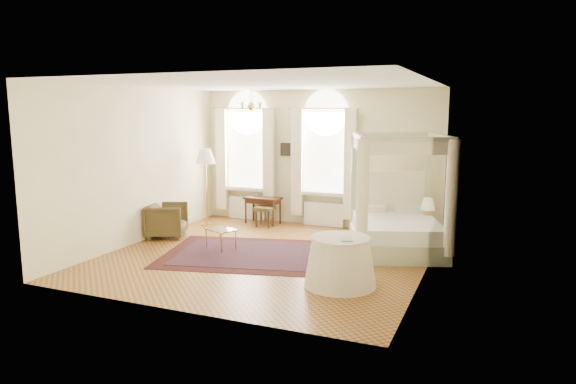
{
  "coord_description": "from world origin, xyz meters",
  "views": [
    {
      "loc": [
        4.11,
        -8.78,
        2.81
      ],
      "look_at": [
        0.29,
        0.4,
        1.22
      ],
      "focal_mm": 32.0,
      "sensor_mm": 36.0,
      "label": 1
    }
  ],
  "objects_px": {
    "canopy_bed": "(396,225)",
    "armchair": "(167,220)",
    "side_table": "(340,262)",
    "stool": "(265,210)",
    "coffee_table": "(221,231)",
    "writing_desk": "(263,201)",
    "nightstand": "(424,232)",
    "floor_lamp": "(205,160)"
  },
  "relations": [
    {
      "from": "writing_desk",
      "to": "side_table",
      "type": "distance_m",
      "value": 4.82
    },
    {
      "from": "coffee_table",
      "to": "side_table",
      "type": "bearing_deg",
      "value": -22.17
    },
    {
      "from": "coffee_table",
      "to": "floor_lamp",
      "type": "xyz_separation_m",
      "value": [
        -1.43,
        1.8,
        1.23
      ]
    },
    {
      "from": "nightstand",
      "to": "coffee_table",
      "type": "height_order",
      "value": "nightstand"
    },
    {
      "from": "floor_lamp",
      "to": "side_table",
      "type": "height_order",
      "value": "floor_lamp"
    },
    {
      "from": "stool",
      "to": "side_table",
      "type": "bearing_deg",
      "value": -49.07
    },
    {
      "from": "armchair",
      "to": "coffee_table",
      "type": "xyz_separation_m",
      "value": [
        1.63,
        -0.43,
        0.0
      ]
    },
    {
      "from": "armchair",
      "to": "floor_lamp",
      "type": "height_order",
      "value": "floor_lamp"
    },
    {
      "from": "nightstand",
      "to": "writing_desk",
      "type": "relative_size",
      "value": 0.59
    },
    {
      "from": "side_table",
      "to": "stool",
      "type": "bearing_deg",
      "value": 130.93
    },
    {
      "from": "canopy_bed",
      "to": "side_table",
      "type": "bearing_deg",
      "value": -100.47
    },
    {
      "from": "canopy_bed",
      "to": "writing_desk",
      "type": "bearing_deg",
      "value": 160.25
    },
    {
      "from": "nightstand",
      "to": "coffee_table",
      "type": "relative_size",
      "value": 0.74
    },
    {
      "from": "writing_desk",
      "to": "floor_lamp",
      "type": "height_order",
      "value": "floor_lamp"
    },
    {
      "from": "canopy_bed",
      "to": "writing_desk",
      "type": "height_order",
      "value": "canopy_bed"
    },
    {
      "from": "nightstand",
      "to": "coffee_table",
      "type": "distance_m",
      "value": 4.26
    },
    {
      "from": "writing_desk",
      "to": "armchair",
      "type": "height_order",
      "value": "armchair"
    },
    {
      "from": "armchair",
      "to": "floor_lamp",
      "type": "relative_size",
      "value": 0.44
    },
    {
      "from": "canopy_bed",
      "to": "armchair",
      "type": "distance_m",
      "value": 5.03
    },
    {
      "from": "armchair",
      "to": "canopy_bed",
      "type": "bearing_deg",
      "value": -103.41
    },
    {
      "from": "canopy_bed",
      "to": "nightstand",
      "type": "xyz_separation_m",
      "value": [
        0.44,
        0.76,
        -0.26
      ]
    },
    {
      "from": "coffee_table",
      "to": "side_table",
      "type": "distance_m",
      "value": 3.12
    },
    {
      "from": "canopy_bed",
      "to": "armchair",
      "type": "bearing_deg",
      "value": -171.0
    },
    {
      "from": "nightstand",
      "to": "side_table",
      "type": "distance_m",
      "value": 3.27
    },
    {
      "from": "floor_lamp",
      "to": "side_table",
      "type": "bearing_deg",
      "value": -34.53
    },
    {
      "from": "floor_lamp",
      "to": "side_table",
      "type": "relative_size",
      "value": 1.6
    },
    {
      "from": "writing_desk",
      "to": "side_table",
      "type": "xyz_separation_m",
      "value": [
        3.12,
        -3.67,
        -0.18
      ]
    },
    {
      "from": "writing_desk",
      "to": "coffee_table",
      "type": "height_order",
      "value": "writing_desk"
    },
    {
      "from": "stool",
      "to": "coffee_table",
      "type": "xyz_separation_m",
      "value": [
        0.05,
        -2.22,
        -0.02
      ]
    },
    {
      "from": "coffee_table",
      "to": "floor_lamp",
      "type": "relative_size",
      "value": 0.39
    },
    {
      "from": "canopy_bed",
      "to": "coffee_table",
      "type": "xyz_separation_m",
      "value": [
        -3.34,
        -1.21,
        -0.15
      ]
    },
    {
      "from": "canopy_bed",
      "to": "side_table",
      "type": "relative_size",
      "value": 2.22
    },
    {
      "from": "floor_lamp",
      "to": "coffee_table",
      "type": "bearing_deg",
      "value": -51.44
    },
    {
      "from": "nightstand",
      "to": "floor_lamp",
      "type": "height_order",
      "value": "floor_lamp"
    },
    {
      "from": "stool",
      "to": "coffee_table",
      "type": "relative_size",
      "value": 0.65
    },
    {
      "from": "nightstand",
      "to": "side_table",
      "type": "height_order",
      "value": "side_table"
    },
    {
      "from": "canopy_bed",
      "to": "nightstand",
      "type": "bearing_deg",
      "value": 60.01
    },
    {
      "from": "nightstand",
      "to": "floor_lamp",
      "type": "relative_size",
      "value": 0.29
    },
    {
      "from": "canopy_bed",
      "to": "armchair",
      "type": "height_order",
      "value": "canopy_bed"
    },
    {
      "from": "writing_desk",
      "to": "floor_lamp",
      "type": "xyz_separation_m",
      "value": [
        -1.2,
        -0.7,
        1.03
      ]
    },
    {
      "from": "armchair",
      "to": "stool",
      "type": "bearing_deg",
      "value": -63.83
    },
    {
      "from": "stool",
      "to": "coffee_table",
      "type": "bearing_deg",
      "value": -88.69
    }
  ]
}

